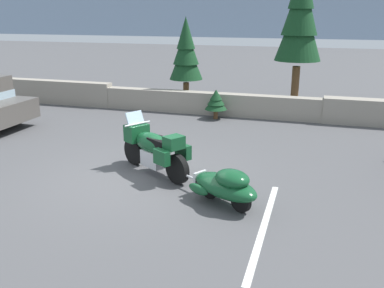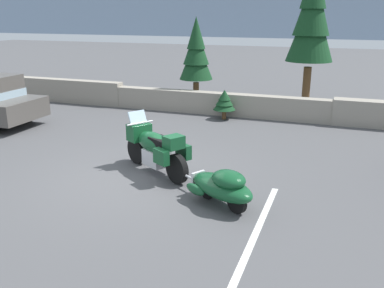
# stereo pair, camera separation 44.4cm
# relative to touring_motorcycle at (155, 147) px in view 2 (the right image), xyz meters

# --- Properties ---
(ground_plane) EXTENTS (80.00, 80.00, 0.00)m
(ground_plane) POSITION_rel_touring_motorcycle_xyz_m (-0.34, -0.32, -0.62)
(ground_plane) COLOR #4C4C4F
(stone_guard_wall) EXTENTS (24.00, 0.58, 0.94)m
(stone_guard_wall) POSITION_rel_touring_motorcycle_xyz_m (0.09, 6.14, -0.19)
(stone_guard_wall) COLOR gray
(stone_guard_wall) RESTS_ON ground
(touring_motorcycle) EXTENTS (2.05, 1.44, 1.33)m
(touring_motorcycle) POSITION_rel_touring_motorcycle_xyz_m (0.00, 0.00, 0.00)
(touring_motorcycle) COLOR black
(touring_motorcycle) RESTS_ON ground
(car_shaped_trailer) EXTENTS (2.07, 1.45, 0.76)m
(car_shaped_trailer) POSITION_rel_touring_motorcycle_xyz_m (1.95, -1.18, -0.21)
(car_shaped_trailer) COLOR black
(car_shaped_trailer) RESTS_ON ground
(pine_tree_tall) EXTENTS (1.72, 1.72, 5.63)m
(pine_tree_tall) POSITION_rel_touring_motorcycle_xyz_m (2.58, 8.09, 2.90)
(pine_tree_tall) COLOR brown
(pine_tree_tall) RESTS_ON ground
(pine_tree_secondary) EXTENTS (1.27, 1.27, 3.45)m
(pine_tree_secondary) POSITION_rel_touring_motorcycle_xyz_m (-1.47, 6.92, 1.54)
(pine_tree_secondary) COLOR brown
(pine_tree_secondary) RESTS_ON ground
(pine_sapling_near) EXTENTS (0.77, 0.77, 1.04)m
(pine_sapling_near) POSITION_rel_touring_motorcycle_xyz_m (0.08, 5.51, 0.03)
(pine_sapling_near) COLOR brown
(pine_sapling_near) RESTS_ON ground
(parking_stripe_marker) EXTENTS (0.12, 3.60, 0.01)m
(parking_stripe_marker) POSITION_rel_touring_motorcycle_xyz_m (2.79, -1.82, -0.62)
(parking_stripe_marker) COLOR silver
(parking_stripe_marker) RESTS_ON ground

